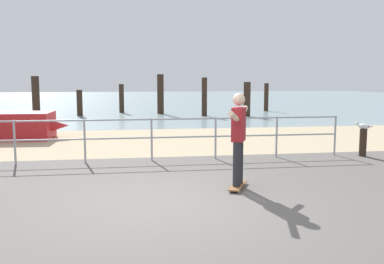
{
  "coord_description": "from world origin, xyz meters",
  "views": [
    {
      "loc": [
        -0.66,
        -6.53,
        1.98
      ],
      "look_at": [
        0.64,
        2.0,
        0.9
      ],
      "focal_mm": 39.58,
      "sensor_mm": 36.0,
      "label": 1
    }
  ],
  "objects_px": {
    "skateboard": "(238,186)",
    "bollard_short": "(363,143)",
    "seagull": "(363,126)",
    "skateboarder": "(238,134)"
  },
  "relations": [
    {
      "from": "bollard_short",
      "to": "seagull",
      "type": "height_order",
      "value": "seagull"
    },
    {
      "from": "skateboard",
      "to": "bollard_short",
      "type": "distance_m",
      "value": 4.79
    },
    {
      "from": "skateboard",
      "to": "bollard_short",
      "type": "xyz_separation_m",
      "value": [
        3.99,
        2.64,
        0.29
      ]
    },
    {
      "from": "skateboarder",
      "to": "seagull",
      "type": "bearing_deg",
      "value": 33.72
    },
    {
      "from": "skateboard",
      "to": "skateboarder",
      "type": "bearing_deg",
      "value": -153.43
    },
    {
      "from": "seagull",
      "to": "skateboarder",
      "type": "bearing_deg",
      "value": -146.28
    },
    {
      "from": "seagull",
      "to": "skateboard",
      "type": "bearing_deg",
      "value": -146.28
    },
    {
      "from": "bollard_short",
      "to": "skateboard",
      "type": "bearing_deg",
      "value": -146.48
    },
    {
      "from": "skateboarder",
      "to": "bollard_short",
      "type": "distance_m",
      "value": 4.83
    },
    {
      "from": "skateboarder",
      "to": "bollard_short",
      "type": "xyz_separation_m",
      "value": [
        3.99,
        2.64,
        -0.66
      ]
    }
  ]
}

